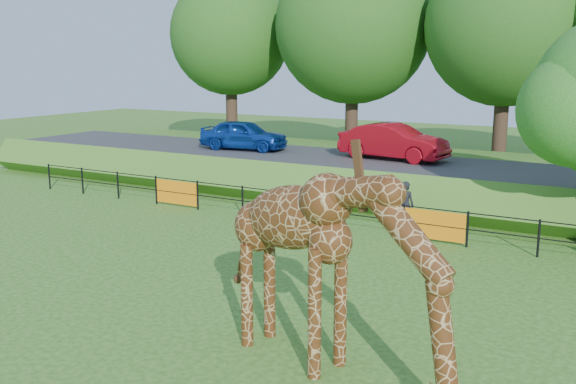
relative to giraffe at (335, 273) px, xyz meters
name	(u,v)px	position (x,y,z in m)	size (l,w,h in m)	color
ground	(195,311)	(-3.94, 1.09, -1.88)	(90.00, 90.00, 0.00)	#2C5C17
giraffe	(335,273)	(0.00, 0.00, 0.00)	(5.26, 0.97, 3.75)	#4F2910
perimeter_fence	(345,214)	(-3.94, 9.09, -1.33)	(28.07, 0.10, 1.10)	black
embankment	(418,176)	(-3.94, 16.59, -1.23)	(40.00, 9.00, 1.30)	#2C5C17
road	(407,164)	(-3.94, 15.09, -0.52)	(40.00, 5.00, 0.12)	#323235
car_blue	(244,135)	(-11.80, 15.09, 0.23)	(1.63, 4.06, 1.38)	#1544AF
car_red	(393,142)	(-4.73, 15.62, 0.29)	(1.58, 4.53, 1.49)	#B40C19
visitor	(405,205)	(-2.30, 10.27, -1.08)	(0.58, 0.38, 1.60)	black
bg_tree_line	(505,24)	(-2.05, 23.09, 5.32)	(37.30, 8.80, 11.82)	#332217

